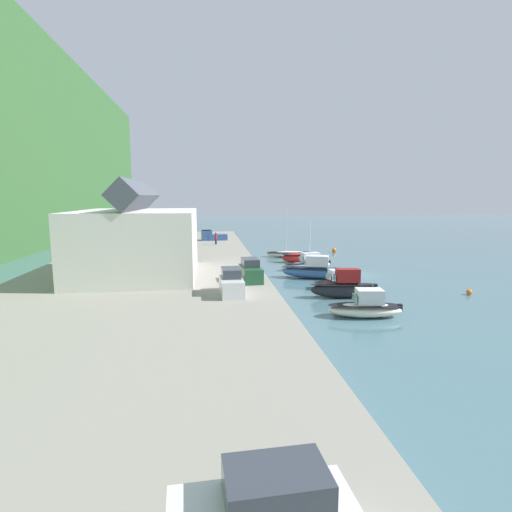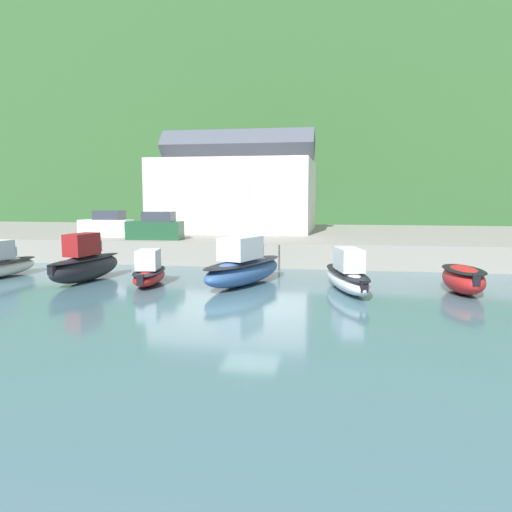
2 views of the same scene
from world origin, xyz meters
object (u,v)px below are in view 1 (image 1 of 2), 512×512
Objects in this scene: moored_boat_0 at (366,307)px; moored_boat_4 at (308,263)px; moored_boat_1 at (345,287)px; moored_boat_3 at (314,270)px; mooring_buoy_1 at (334,250)px; moored_boat_2 at (335,282)px; parked_car_0 at (251,271)px; parked_car_2 at (231,283)px; moored_boat_5 at (296,257)px; person_on_quay at (216,238)px; moored_boat_6 at (290,254)px; mooring_buoy_0 at (469,292)px; pickup_truck_0 at (212,236)px.

moored_boat_4 is at bearing 6.04° from moored_boat_0.
moored_boat_3 is at bearing 8.97° from moored_boat_1.
moored_boat_0 is 8.30× the size of mooring_buoy_1.
moored_boat_2 is (4.19, -0.41, -0.36)m from moored_boat_1.
parked_car_0 is at bearing 99.11° from moored_boat_2.
moored_boat_3 reaches higher than moored_boat_2.
moored_boat_5 is at bearing -115.83° from parked_car_2.
moored_boat_5 is 2.16× the size of person_on_quay.
person_on_quay is (31.18, 11.88, 1.80)m from moored_boat_1.
moored_boat_5 is at bearing -175.19° from moored_boat_6.
moored_boat_2 reaches higher than mooring_buoy_0.
moored_boat_5 is 5.99× the size of mooring_buoy_1.
moored_boat_1 reaches higher than moored_boat_4.
moored_boat_0 is 10.46m from moored_boat_2.
moored_boat_1 is 0.84× the size of moored_boat_3.
mooring_buoy_1 is (4.45, -9.00, -0.14)m from moored_boat_6.
pickup_truck_0 is at bearing 15.93° from moored_boat_4.
moored_boat_3 is 23.91m from mooring_buoy_1.
parked_car_0 is (-26.12, 9.30, 2.16)m from moored_boat_6.
person_on_quay is at bearing 90.85° from mooring_buoy_1.
mooring_buoy_1 is (16.03, -8.80, -0.45)m from moored_boat_4.
person_on_quay is (37.42, 11.54, 2.03)m from moored_boat_0.
parked_car_2 is at bearing 150.18° from mooring_buoy_1.
moored_boat_2 is 13.37m from mooring_buoy_0.
moored_boat_4 is 20.00m from person_on_quay.
moored_boat_5 is (27.73, -0.35, -0.07)m from moored_boat_0.
moored_boat_4 is 1.71× the size of parked_car_2.
pickup_truck_0 is (37.81, 12.49, 1.52)m from moored_boat_1.
parked_car_2 is (-8.41, 11.77, 1.97)m from moored_boat_2.
moored_boat_2 is 1.18× the size of parked_car_0.
moored_boat_0 is at bearing -174.90° from moored_boat_6.
person_on_quay is at bearing 23.92° from moored_boat_4.
moored_boat_6 is 10.63× the size of mooring_buoy_1.
mooring_buoy_1 is at bearing -42.63° from moored_boat_4.
pickup_truck_0 is at bearing 33.71° from mooring_buoy_0.
moored_boat_6 is at bearing 6.05° from moored_boat_1.
moored_boat_2 is 28.66m from mooring_buoy_1.
moored_boat_2 is 1.19× the size of parked_car_2.
parked_car_0 is 37.03m from pickup_truck_0.
mooring_buoy_1 is (27.30, -8.70, -0.33)m from moored_boat_2.
moored_boat_5 is at bearing -8.31° from moored_boat_2.
moored_boat_6 is (11.59, 0.20, -0.31)m from moored_boat_4.
parked_car_2 reaches higher than person_on_quay.
moored_boat_0 is at bearing 166.22° from moored_boat_2.
moored_boat_0 is at bearing -176.83° from moored_boat_1.
person_on_quay is at bearing 179.72° from pickup_truck_0.
moored_boat_0 is at bearing 165.94° from mooring_buoy_1.
person_on_quay is at bearing 14.84° from moored_boat_2.
person_on_quay is at bearing -91.14° from parked_car_2.
moored_boat_0 is 21.71m from moored_boat_4.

